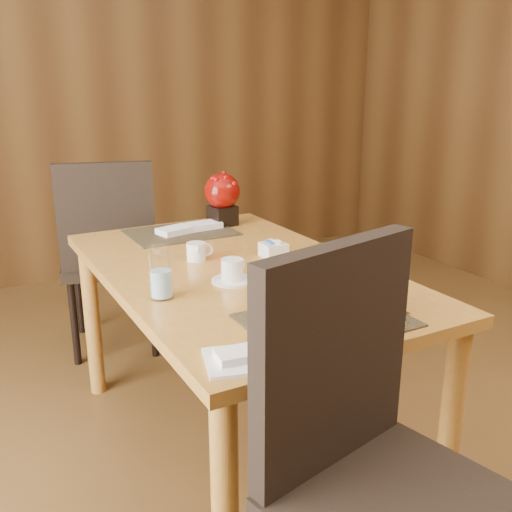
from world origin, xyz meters
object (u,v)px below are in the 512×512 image
water_glass (161,272)px  bread_plate (237,361)px  coffee_cup (232,272)px  berry_decor (222,196)px  creamer_jug (196,252)px  sugar_caddy (273,250)px  far_chair (110,247)px  dining_table (238,292)px  soup_setting (336,301)px  near_chair (374,456)px

water_glass → bread_plate: water_glass is taller
coffee_cup → berry_decor: berry_decor is taller
creamer_jug → bread_plate: (-0.23, -0.80, -0.03)m
sugar_caddy → berry_decor: bearing=85.3°
coffee_cup → creamer_jug: 0.28m
far_chair → coffee_cup: bearing=110.9°
coffee_cup → creamer_jug: coffee_cup is taller
water_glass → bread_plate: (0.01, -0.49, -0.08)m
dining_table → soup_setting: soup_setting is taller
water_glass → near_chair: near_chair is taller
bread_plate → near_chair: bearing=-55.2°
soup_setting → coffee_cup: bearing=106.5°
soup_setting → coffee_cup: soup_setting is taller
dining_table → far_chair: far_chair is taller
creamer_jug → far_chair: bearing=108.8°
dining_table → berry_decor: (0.23, 0.59, 0.23)m
water_glass → berry_decor: (0.57, 0.75, 0.05)m
soup_setting → berry_decor: berry_decor is taller
far_chair → near_chair: bearing=107.4°
dining_table → far_chair: bearing=100.5°
soup_setting → berry_decor: (0.19, 1.14, 0.08)m
water_glass → near_chair: size_ratio=0.16×
bread_plate → sugar_caddy: bearing=53.8°
dining_table → water_glass: 0.42m
near_chair → far_chair: 1.99m
creamer_jug → far_chair: size_ratio=0.09×
creamer_jug → berry_decor: berry_decor is taller
dining_table → far_chair: (-0.20, 1.06, -0.07)m
berry_decor → far_chair: (-0.42, 0.46, -0.31)m
creamer_jug → near_chair: (-0.04, -1.08, -0.18)m
berry_decor → bread_plate: size_ratio=1.58×
water_glass → sugar_caddy: (0.52, 0.21, -0.06)m
bread_plate → far_chair: (0.13, 1.70, -0.17)m
far_chair → bread_plate: bearing=101.1°
coffee_cup → near_chair: bearing=-93.5°
coffee_cup → water_glass: size_ratio=0.84×
dining_table → creamer_jug: creamer_jug is taller
creamer_jug → bread_plate: bearing=-93.8°
coffee_cup → creamer_jug: size_ratio=1.51×
creamer_jug → berry_decor: (0.32, 0.44, 0.10)m
berry_decor → coffee_cup: bearing=-113.2°
dining_table → near_chair: size_ratio=1.41×
water_glass → creamer_jug: size_ratio=1.81×
berry_decor → soup_setting: bearing=-99.6°
creamer_jug → sugar_caddy: bearing=-7.4°
dining_table → berry_decor: 0.68m
coffee_cup → water_glass: 0.26m
soup_setting → water_glass: size_ratio=1.66×
near_chair → far_chair: bearing=79.5°
coffee_cup → berry_decor: size_ratio=0.58×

